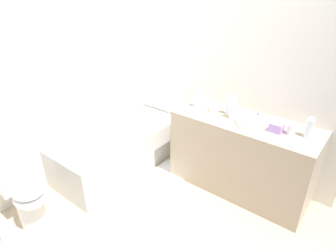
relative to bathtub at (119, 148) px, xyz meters
name	(u,v)px	position (x,y,z in m)	size (l,w,h in m)	color
ground_plane	(141,223)	(-0.57, -0.89, -0.27)	(3.84, 3.84, 0.00)	tan
wall_back_tiled	(45,82)	(-0.57, 0.42, 0.94)	(3.24, 0.10, 2.42)	silver
wall_right_mirror	(222,72)	(0.89, -0.89, 0.94)	(0.10, 2.93, 2.42)	silver
bathtub	(119,148)	(0.00, 0.00, 0.00)	(1.64, 0.74, 1.26)	silver
toilet	(27,195)	(-1.21, -0.01, 0.07)	(0.35, 0.48, 0.70)	white
vanity_counter	(241,156)	(0.55, -1.39, 0.17)	(0.59, 1.53, 0.86)	tan
sink_basin	(251,122)	(0.51, -1.46, 0.62)	(0.30, 0.30, 0.04)	white
sink_faucet	(258,115)	(0.69, -1.46, 0.63)	(0.12, 0.15, 0.08)	#A8A8AD
water_bottle_0	(197,99)	(0.55, -0.78, 0.69)	(0.07, 0.07, 0.21)	silver
water_bottle_1	(233,109)	(0.52, -1.25, 0.71)	(0.07, 0.07, 0.23)	silver
water_bottle_2	(229,104)	(0.59, -1.17, 0.71)	(0.07, 0.07, 0.24)	silver
water_bottle_3	(309,128)	(0.60, -1.99, 0.69)	(0.07, 0.07, 0.20)	silver
drinking_glass_0	(291,129)	(0.55, -1.85, 0.65)	(0.08, 0.08, 0.10)	white
drinking_glass_1	(213,108)	(0.55, -0.99, 0.64)	(0.08, 0.08, 0.08)	white
tissue_box	(277,127)	(0.52, -1.72, 0.64)	(0.12, 0.12, 0.09)	#B490E5
bath_mat	(167,176)	(0.19, -0.62, -0.26)	(0.58, 0.42, 0.01)	white
toilet_paper_roll	(6,234)	(-1.49, -0.04, -0.21)	(0.11, 0.11, 0.12)	white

